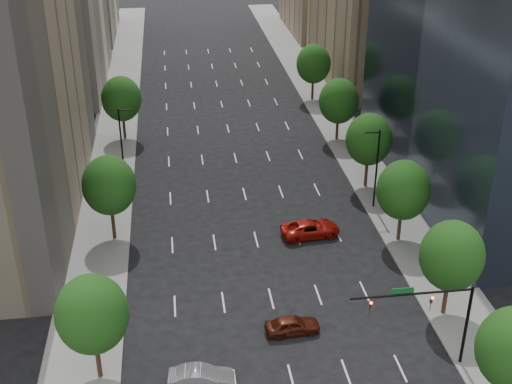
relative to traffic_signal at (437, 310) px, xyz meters
name	(u,v)px	position (x,y,z in m)	size (l,w,h in m)	color
sidewalk_left	(105,202)	(-26.03, 30.00, -5.10)	(6.00, 200.00, 0.15)	slate
sidewalk_right	(378,185)	(4.97, 30.00, -5.10)	(6.00, 200.00, 0.15)	slate
tree_right_1	(452,256)	(3.47, 6.00, 0.58)	(5.20, 5.20, 8.75)	#382316
tree_right_2	(403,190)	(3.47, 18.00, 0.43)	(5.20, 5.20, 8.61)	#382316
tree_right_3	(369,139)	(3.47, 30.00, 0.72)	(5.20, 5.20, 8.89)	#382316
tree_right_4	(339,101)	(3.47, 44.00, 0.29)	(5.20, 5.20, 8.46)	#382316
tree_right_5	(314,64)	(3.47, 60.00, 0.58)	(5.20, 5.20, 8.75)	#382316
tree_left_0	(92,314)	(-24.53, 2.00, 0.58)	(5.20, 5.20, 8.75)	#382316
tree_left_1	(109,185)	(-24.53, 22.00, 0.79)	(5.20, 5.20, 8.97)	#382316
tree_left_2	(121,99)	(-24.53, 48.00, 0.50)	(5.20, 5.20, 8.68)	#382316
streetlight_rn	(376,167)	(2.91, 25.00, -0.33)	(1.70, 0.20, 9.00)	black
streetlight_ln	(122,143)	(-23.96, 35.00, -0.33)	(1.70, 0.20, 9.00)	black
traffic_signal	(437,310)	(0.00, 0.00, 0.00)	(9.12, 0.40, 7.38)	black
car_maroon	(292,325)	(-9.53, 5.23, -4.42)	(1.78, 4.42, 1.50)	#44150B
car_silver	(201,378)	(-17.15, 0.07, -4.38)	(1.67, 4.80, 1.58)	#9C9BA1
car_red_far	(310,229)	(-5.03, 20.02, -4.35)	(2.74, 5.95, 1.65)	#99130B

